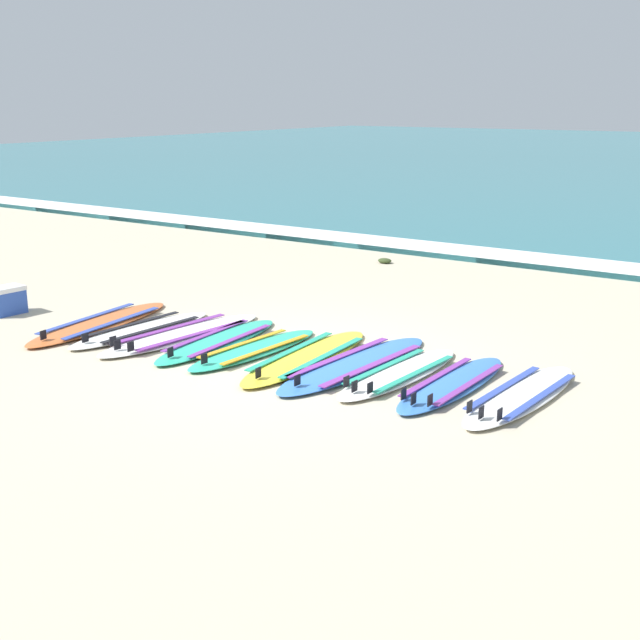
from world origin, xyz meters
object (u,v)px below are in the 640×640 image
surfboard_0 (100,323)px  surfboard_3 (218,341)px  surfboard_5 (307,357)px  surfboard_6 (356,364)px  cooler_box (7,300)px  surfboard_4 (255,349)px  surfboard_7 (400,373)px  surfboard_9 (522,395)px  surfboard_2 (183,334)px  surfboard_1 (142,330)px  surfboard_8 (453,384)px

surfboard_0 → surfboard_3: bearing=7.9°
surfboard_5 → surfboard_6: bearing=8.9°
cooler_box → surfboard_4: bearing=7.5°
surfboard_7 → surfboard_9: size_ratio=0.96×
surfboard_0 → surfboard_9: size_ratio=1.12×
surfboard_2 → surfboard_3: same height
surfboard_3 → surfboard_4: same height
surfboard_6 → cooler_box: size_ratio=5.32×
surfboard_0 → surfboard_3: (1.79, 0.25, 0.00)m
surfboard_5 → surfboard_7: bearing=4.4°
surfboard_0 → surfboard_5: (3.03, 0.33, 0.00)m
surfboard_9 → surfboard_4: bearing=-174.9°
surfboard_6 → surfboard_4: bearing=-171.2°
surfboard_0 → surfboard_7: bearing=5.7°
surfboard_1 → surfboard_9: same height
surfboard_9 → cooler_box: bearing=-173.5°
surfboard_6 → surfboard_9: (1.85, 0.08, 0.00)m
surfboard_4 → surfboard_9: 3.12m
cooler_box → surfboard_1: bearing=9.7°
surfboard_1 → surfboard_9: (4.81, 0.42, 0.00)m
surfboard_4 → surfboard_5: 0.67m
surfboard_5 → surfboard_6: same height
surfboard_8 → surfboard_9: bearing=5.9°
surfboard_2 → surfboard_6: 2.39m
surfboard_0 → surfboard_6: same height
surfboard_6 → surfboard_1: bearing=-173.5°
surfboard_5 → surfboard_9: 2.45m
surfboard_2 → surfboard_4: 1.12m
surfboard_6 → surfboard_8: size_ratio=1.23×
surfboard_3 → surfboard_4: size_ratio=1.06×
surfboard_2 → surfboard_1: bearing=-167.2°
surfboard_2 → surfboard_6: bearing=4.9°
surfboard_1 → surfboard_7: (3.50, 0.33, 0.00)m
surfboard_4 → surfboard_8: (2.41, 0.21, 0.00)m
surfboard_4 → surfboard_8: 2.41m
surfboard_3 → surfboard_5: same height
surfboard_5 → surfboard_6: (0.59, 0.09, -0.00)m
surfboard_3 → surfboard_6: 1.84m
surfboard_3 → surfboard_7: same height
surfboard_3 → surfboard_9: (3.69, 0.26, 0.00)m
surfboard_7 → surfboard_4: bearing=-174.0°
surfboard_0 → cooler_box: bearing=-169.3°
surfboard_4 → cooler_box: bearing=-172.5°
surfboard_3 → cooler_box: bearing=-170.8°
surfboard_4 → surfboard_1: bearing=-175.3°
surfboard_1 → surfboard_2: same height
surfboard_3 → surfboard_6: (1.83, 0.17, -0.00)m
surfboard_4 → cooler_box: cooler_box is taller
surfboard_0 → surfboard_3: same height
surfboard_4 → surfboard_0: bearing=-174.6°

